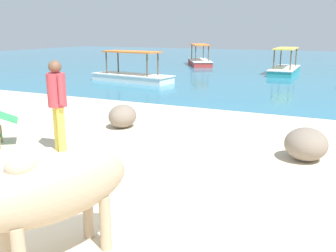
{
  "coord_description": "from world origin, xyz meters",
  "views": [
    {
      "loc": [
        2.76,
        -2.63,
        2.15
      ],
      "look_at": [
        0.16,
        3.0,
        0.55
      ],
      "focal_mm": 39.72,
      "sensor_mm": 36.0,
      "label": 1
    }
  ],
  "objects_px": {
    "cow": "(48,190)",
    "boat_teal": "(285,68)",
    "boat_red": "(200,61)",
    "person_standing": "(57,99)",
    "boat_white": "(132,75)"
  },
  "relations": [
    {
      "from": "cow",
      "to": "boat_teal",
      "type": "height_order",
      "value": "boat_teal"
    },
    {
      "from": "boat_red",
      "to": "person_standing",
      "type": "bearing_deg",
      "value": 164.6
    },
    {
      "from": "person_standing",
      "to": "boat_red",
      "type": "distance_m",
      "value": 17.81
    },
    {
      "from": "person_standing",
      "to": "cow",
      "type": "bearing_deg",
      "value": 68.62
    },
    {
      "from": "person_standing",
      "to": "boat_red",
      "type": "xyz_separation_m",
      "value": [
        -3.73,
        17.4,
        -0.7
      ]
    },
    {
      "from": "person_standing",
      "to": "boat_white",
      "type": "relative_size",
      "value": 0.43
    },
    {
      "from": "person_standing",
      "to": "boat_red",
      "type": "relative_size",
      "value": 0.43
    },
    {
      "from": "person_standing",
      "to": "boat_red",
      "type": "height_order",
      "value": "person_standing"
    },
    {
      "from": "boat_white",
      "to": "boat_red",
      "type": "bearing_deg",
      "value": -81.3
    },
    {
      "from": "cow",
      "to": "boat_teal",
      "type": "distance_m",
      "value": 17.17
    },
    {
      "from": "cow",
      "to": "boat_red",
      "type": "bearing_deg",
      "value": -142.15
    },
    {
      "from": "cow",
      "to": "person_standing",
      "type": "height_order",
      "value": "person_standing"
    },
    {
      "from": "boat_white",
      "to": "boat_teal",
      "type": "xyz_separation_m",
      "value": [
        5.5,
        5.74,
        0.0
      ]
    },
    {
      "from": "boat_teal",
      "to": "boat_red",
      "type": "bearing_deg",
      "value": 62.71
    },
    {
      "from": "cow",
      "to": "person_standing",
      "type": "xyz_separation_m",
      "value": [
        -2.17,
        2.64,
        0.22
      ]
    }
  ]
}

